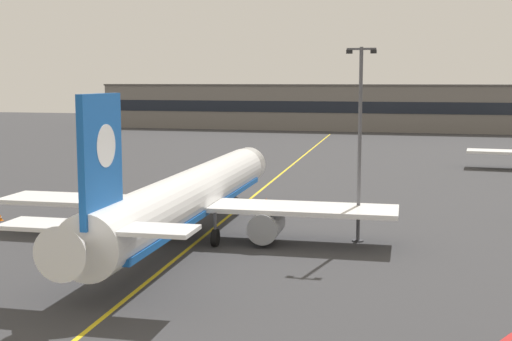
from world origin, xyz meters
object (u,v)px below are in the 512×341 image
safety_cone_by_port_wing (1,218)px  safety_cone_by_nose_gear (266,201)px  airliner_foreground (189,197)px  apron_lamp_post (360,142)px

safety_cone_by_port_wing → safety_cone_by_nose_gear: bearing=35.1°
airliner_foreground → safety_cone_by_port_wing: (-18.78, 2.55, -3.11)m
airliner_foreground → apron_lamp_post: (12.84, 2.64, 4.37)m
airliner_foreground → safety_cone_by_port_wing: bearing=172.3°
safety_cone_by_nose_gear → apron_lamp_post: bearing=-53.1°
safety_cone_by_nose_gear → safety_cone_by_port_wing: 25.35m
apron_lamp_post → safety_cone_by_port_wing: (-31.62, -0.09, -7.48)m
safety_cone_by_nose_gear → safety_cone_by_port_wing: bearing=-144.9°
apron_lamp_post → safety_cone_by_nose_gear: bearing=126.9°
airliner_foreground → safety_cone_by_port_wing: size_ratio=75.45×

